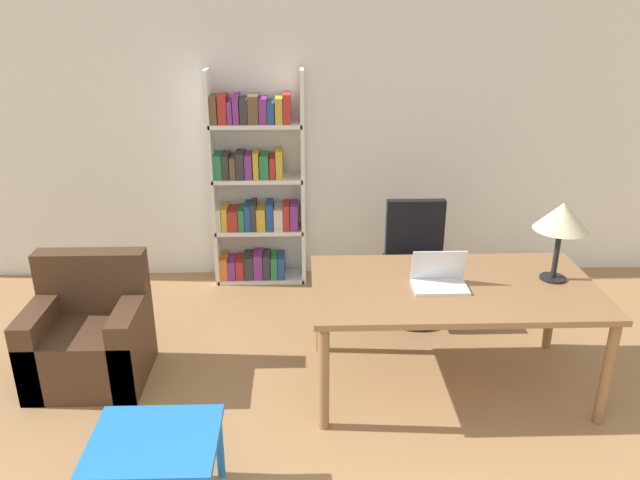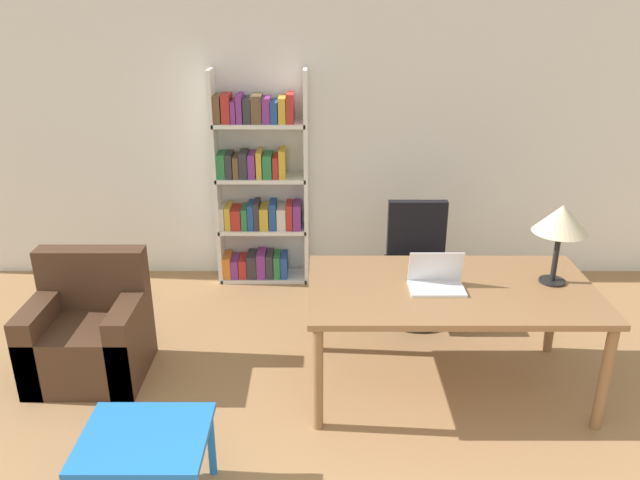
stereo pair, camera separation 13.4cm
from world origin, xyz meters
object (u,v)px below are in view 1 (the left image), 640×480
Objects in this scene: laptop at (439,279)px; table_lamp at (562,218)px; bookshelf at (255,190)px; desk at (453,296)px; side_table_blue at (155,449)px; armchair at (90,339)px; office_chair at (416,265)px.

table_lamp reaches higher than laptop.
bookshelf is (-2.11, 1.68, -0.31)m from table_lamp.
laptop reaches higher than desk.
desk is 2.10m from side_table_blue.
laptop is 2.45m from armchair.
laptop is at bearing -171.26° from desk.
table_lamp is 0.83× the size of side_table_blue.
office_chair is at bearing -28.00° from bookshelf.
table_lamp is at bearing -1.63° from armchair.
side_table_blue is at bearing -96.81° from bookshelf.
side_table_blue is 1.47m from armchair.
laptop is at bearing -4.24° from armchair.
laptop is 0.88m from table_lamp.
armchair is at bearing -160.55° from office_chair.
laptop is 2.03m from side_table_blue.
side_table_blue is at bearing -147.99° from desk.
bookshelf is at bearing 55.94° from armchair.
office_chair reaches higher than side_table_blue.
laptop is at bearing -173.72° from table_lamp.
desk is 5.31× the size of laptop.
desk is at bearing -174.11° from table_lamp.
side_table_blue is at bearing -154.37° from table_lamp.
armchair is at bearing 175.76° from laptop.
office_chair is (0.05, 1.04, -0.37)m from laptop.
armchair is at bearing 120.07° from side_table_blue.
desk is at bearing -3.68° from armchair.
bookshelf is at bearing 129.20° from desk.
bookshelf is (-1.32, 1.77, 0.07)m from laptop.
bookshelf is at bearing 141.48° from table_lamp.
office_chair is 1.11× the size of armchair.
desk is 1.94× the size of office_chair.
side_table_blue is 0.74× the size of armchair.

